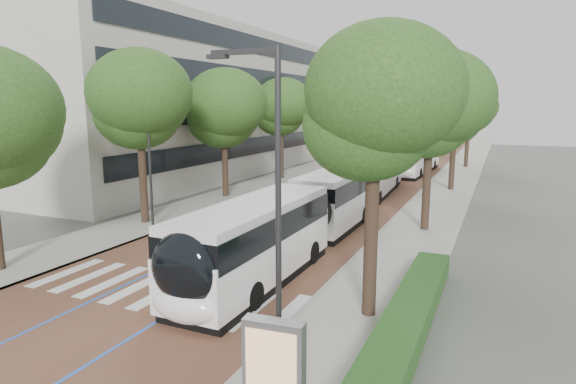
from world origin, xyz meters
TOP-DOWN VIEW (x-y plane):
  - ground at (0.00, 0.00)m, footprint 160.00×160.00m
  - road at (0.00, 40.00)m, footprint 11.00×140.00m
  - sidewalk_left at (-7.50, 40.00)m, footprint 4.00×140.00m
  - sidewalk_right at (7.50, 40.00)m, footprint 4.00×140.00m
  - kerb_left at (-5.60, 40.00)m, footprint 0.20×140.00m
  - kerb_right at (5.60, 40.00)m, footprint 0.20×140.00m
  - zebra_crossing at (0.20, 1.00)m, footprint 10.55×3.60m
  - lane_line_left at (-1.60, 40.00)m, footprint 0.12×126.00m
  - lane_line_right at (1.60, 40.00)m, footprint 0.12×126.00m
  - office_building at (-19.47, 28.00)m, footprint 18.11×40.00m
  - hedge at (9.10, 0.00)m, footprint 1.20×14.00m
  - streetlight_near at (6.62, -3.00)m, footprint 1.82×0.20m
  - streetlight_far at (6.62, 22.00)m, footprint 1.82×0.20m
  - lamp_post_left at (-6.10, 8.00)m, footprint 0.14×0.14m
  - trees_left at (-7.50, 23.67)m, footprint 6.13×60.62m
  - trees_right at (7.70, 22.93)m, footprint 5.93×47.07m
  - lead_bus at (2.90, 7.09)m, footprint 2.68×18.42m
  - bus_queued_0 at (2.38, 23.16)m, footprint 3.06×12.50m
  - bus_queued_1 at (3.33, 36.79)m, footprint 3.08×12.50m
  - ad_panel at (7.49, -4.69)m, footprint 1.27×0.53m

SIDE VIEW (x-z plane):
  - ground at x=0.00m, z-range 0.00..0.00m
  - road at x=0.00m, z-range 0.00..0.02m
  - lane_line_left at x=-1.60m, z-range 0.02..0.03m
  - lane_line_right at x=1.60m, z-range 0.02..0.03m
  - zebra_crossing at x=0.20m, z-range 0.02..0.03m
  - sidewalk_left at x=-7.50m, z-range 0.00..0.12m
  - sidewalk_right at x=7.50m, z-range 0.00..0.12m
  - kerb_left at x=-5.60m, z-range -0.01..0.13m
  - kerb_right at x=5.60m, z-range -0.01..0.13m
  - hedge at x=9.10m, z-range 0.12..0.92m
  - ad_panel at x=7.49m, z-range 0.18..2.78m
  - bus_queued_0 at x=2.38m, z-range 0.02..3.22m
  - bus_queued_1 at x=3.33m, z-range 0.02..3.22m
  - lead_bus at x=2.90m, z-range 0.03..3.23m
  - lamp_post_left at x=-6.10m, z-range 0.12..8.12m
  - streetlight_near at x=6.62m, z-range 0.82..8.82m
  - streetlight_far at x=6.62m, z-range 0.82..8.82m
  - trees_right at x=7.70m, z-range 1.79..10.96m
  - trees_left at x=-7.50m, z-range 1.75..11.45m
  - office_building at x=-19.47m, z-range 0.00..14.00m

